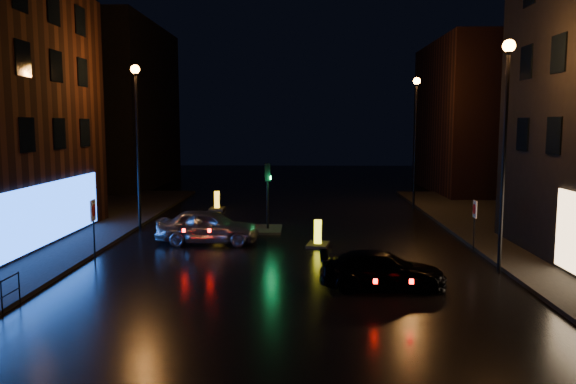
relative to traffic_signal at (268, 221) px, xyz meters
name	(u,v)px	position (x,y,z in m)	size (l,w,h in m)	color
ground	(280,330)	(1.20, -14.00, -0.50)	(120.00, 120.00, 0.00)	black
building_far_left	(114,106)	(-14.80, 21.00, 6.50)	(8.00, 16.00, 14.00)	black
building_far_right	(480,117)	(16.20, 18.00, 5.50)	(8.00, 14.00, 12.00)	black
street_lamp_lfar	(137,122)	(-6.60, 0.00, 5.06)	(0.44, 0.44, 8.37)	black
street_lamp_rnear	(506,120)	(9.00, -8.00, 5.06)	(0.44, 0.44, 8.37)	black
street_lamp_rfar	(416,122)	(9.00, 8.00, 5.06)	(0.44, 0.44, 8.37)	black
traffic_signal	(268,221)	(0.00, 0.00, 0.00)	(1.40, 2.40, 3.45)	black
silver_hatchback	(208,226)	(-2.54, -3.14, 0.29)	(1.86, 4.62, 1.57)	#9FA2A6
dark_sedan	(382,270)	(4.44, -10.06, 0.11)	(1.70, 4.19, 1.22)	black
bollard_near	(318,240)	(2.47, -3.59, -0.24)	(1.13, 1.49, 1.18)	black
bollard_far	(217,206)	(-3.69, 7.04, -0.24)	(0.91, 1.36, 1.18)	black
road_sign_left	(93,216)	(-6.40, -6.86, 1.36)	(0.12, 0.60, 2.49)	black
road_sign_right	(475,214)	(9.10, -4.57, 1.15)	(0.08, 0.54, 2.21)	black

